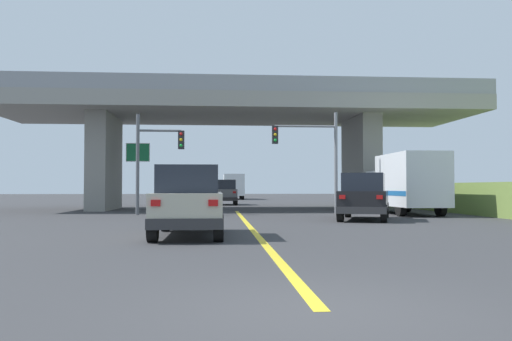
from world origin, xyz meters
The scene contains 11 objects.
ground centered at (0.00, 28.45, 0.00)m, with size 160.00×160.00×0.00m, color #353538.
overpass_bridge centered at (0.00, 28.45, 5.65)m, with size 30.19×9.37×7.77m.
lane_divider_stripe centered at (0.00, 12.80, 0.00)m, with size 0.20×25.60×0.01m, color yellow.
suv_lead centered at (-1.99, 9.53, 1.01)m, with size 1.95×4.67×2.02m.
suv_crossing centered at (5.23, 16.79, 1.01)m, with size 3.37×5.02×2.02m.
box_truck centered at (8.76, 21.28, 1.64)m, with size 2.33×6.87×3.14m.
sedan_oncoming centered at (-0.51, 37.37, 1.01)m, with size 1.95×4.36×2.02m.
traffic_signal_nearside centered at (4.06, 22.44, 3.48)m, with size 3.57×0.36×5.49m.
traffic_signal_farside centered at (-4.44, 21.91, 3.20)m, with size 2.49×0.36×5.22m.
highway_sign centered at (-5.98, 26.87, 3.10)m, with size 1.44×0.17×4.27m.
semi_truck_distant centered at (0.82, 57.12, 1.56)m, with size 2.33×7.45×2.93m.
Camera 1 is at (-1.21, -6.04, 1.42)m, focal length 37.47 mm.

